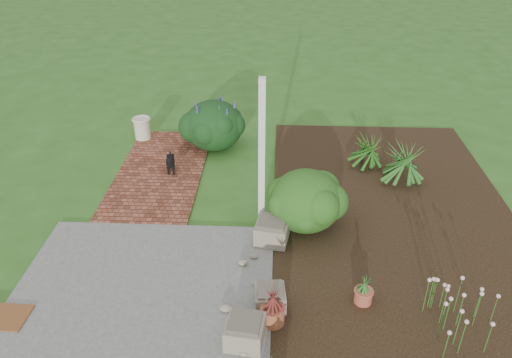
{
  "coord_description": "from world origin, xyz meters",
  "views": [
    {
      "loc": [
        0.52,
        -6.48,
        4.77
      ],
      "look_at": [
        0.2,
        0.4,
        0.7
      ],
      "focal_mm": 35.0,
      "sensor_mm": 36.0,
      "label": 1
    }
  ],
  "objects_px": {
    "cream_ceramic_urn": "(142,128)",
    "evergreen_shrub": "(306,199)",
    "black_dog": "(170,161)",
    "stone_trough_near": "(245,332)"
  },
  "relations": [
    {
      "from": "cream_ceramic_urn",
      "to": "black_dog",
      "type": "bearing_deg",
      "value": -58.59
    },
    {
      "from": "black_dog",
      "to": "cream_ceramic_urn",
      "type": "height_order",
      "value": "cream_ceramic_urn"
    },
    {
      "from": "evergreen_shrub",
      "to": "stone_trough_near",
      "type": "bearing_deg",
      "value": -108.17
    },
    {
      "from": "black_dog",
      "to": "cream_ceramic_urn",
      "type": "xyz_separation_m",
      "value": [
        -0.9,
        1.47,
        -0.02
      ]
    },
    {
      "from": "stone_trough_near",
      "to": "cream_ceramic_urn",
      "type": "xyz_separation_m",
      "value": [
        -2.57,
        5.48,
        0.08
      ]
    },
    {
      "from": "stone_trough_near",
      "to": "black_dog",
      "type": "distance_m",
      "value": 4.34
    },
    {
      "from": "black_dog",
      "to": "evergreen_shrub",
      "type": "bearing_deg",
      "value": -42.61
    },
    {
      "from": "stone_trough_near",
      "to": "cream_ceramic_urn",
      "type": "relative_size",
      "value": 0.99
    },
    {
      "from": "cream_ceramic_urn",
      "to": "evergreen_shrub",
      "type": "bearing_deg",
      "value": -42.02
    },
    {
      "from": "black_dog",
      "to": "cream_ceramic_urn",
      "type": "bearing_deg",
      "value": 111.17
    }
  ]
}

